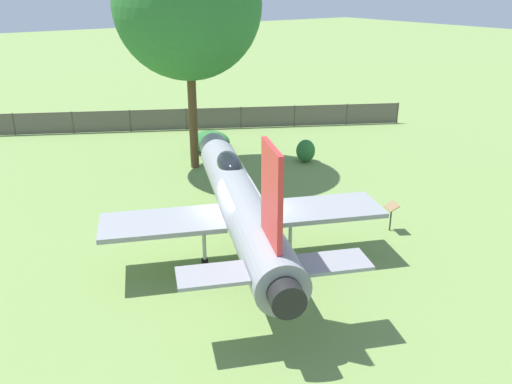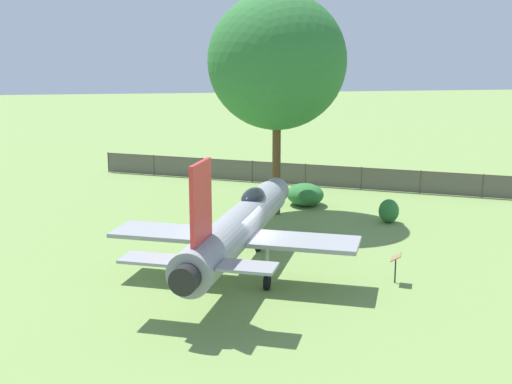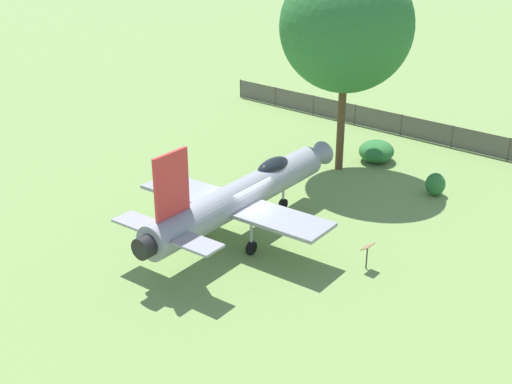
# 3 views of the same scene
# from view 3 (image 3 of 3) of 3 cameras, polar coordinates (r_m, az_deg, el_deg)

# --- Properties ---
(ground_plane) EXTENTS (200.00, 200.00, 0.00)m
(ground_plane) POSITION_cam_3_polar(r_m,az_deg,el_deg) (29.75, -1.32, -3.81)
(ground_plane) COLOR #75934C
(display_jet) EXTENTS (9.46, 12.64, 5.26)m
(display_jet) POSITION_cam_3_polar(r_m,az_deg,el_deg) (29.13, -0.96, -0.09)
(display_jet) COLOR gray
(display_jet) RESTS_ON ground_plane
(shade_tree) EXTENTS (7.09, 6.67, 11.48)m
(shade_tree) POSITION_cam_3_polar(r_m,az_deg,el_deg) (35.57, 7.90, 14.12)
(shade_tree) COLOR brown
(shade_tree) RESTS_ON ground_plane
(perimeter_fence) EXTENTS (25.52, 13.27, 1.42)m
(perimeter_fence) POSITION_cam_3_polar(r_m,az_deg,el_deg) (43.82, 12.59, 5.82)
(perimeter_fence) COLOR #4C4238
(perimeter_fence) RESTS_ON ground_plane
(shrub_near_fence) EXTENTS (1.02, 1.00, 1.21)m
(shrub_near_fence) POSITION_cam_3_polar(r_m,az_deg,el_deg) (34.88, 15.42, 0.66)
(shrub_near_fence) COLOR #2D7033
(shrub_near_fence) RESTS_ON ground_plane
(shrub_by_tree) EXTENTS (2.05, 2.39, 1.23)m
(shrub_by_tree) POSITION_cam_3_polar(r_m,az_deg,el_deg) (38.94, 10.49, 3.54)
(shrub_by_tree) COLOR #2D7033
(shrub_by_tree) RESTS_ON ground_plane
(info_plaque) EXTENTS (0.60, 0.71, 1.14)m
(info_plaque) POSITION_cam_3_polar(r_m,az_deg,el_deg) (27.10, 9.71, -5.03)
(info_plaque) COLOR #333333
(info_plaque) RESTS_ON ground_plane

